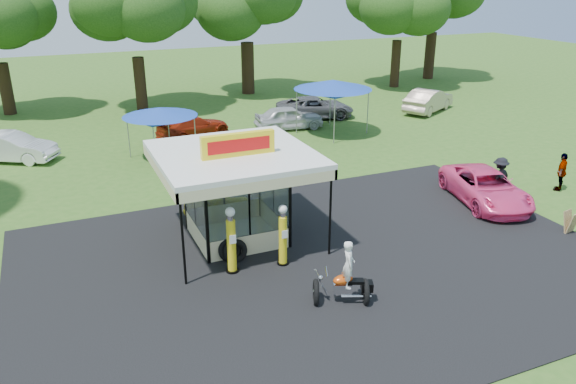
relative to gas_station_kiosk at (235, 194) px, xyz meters
name	(u,v)px	position (x,y,z in m)	size (l,w,h in m)	color
ground	(349,292)	(2.00, -4.99, -1.78)	(120.00, 120.00, 0.00)	#30591C
asphalt_apron	(321,263)	(2.00, -2.99, -1.76)	(20.00, 14.00, 0.04)	black
gas_station_kiosk	(235,194)	(0.00, 0.00, 0.00)	(5.40, 5.40, 4.18)	white
gas_pump_left	(231,242)	(-0.95, -2.37, -0.66)	(0.44, 0.44, 2.34)	black
gas_pump_right	(283,237)	(0.79, -2.55, -0.73)	(0.41, 0.41, 2.20)	black
motorcycle	(346,278)	(1.60, -5.42, -0.96)	(1.86, 1.40, 2.11)	black
spare_tires	(233,250)	(-0.70, -1.66, -1.36)	(1.00, 0.60, 0.86)	black
a_frame_sign	(570,222)	(11.74, -4.58, -1.34)	(0.52, 0.51, 0.87)	#593819
kiosk_car	(219,205)	(0.00, 2.21, -1.30)	(1.13, 2.82, 0.96)	yellow
pink_sedan	(486,187)	(10.87, -0.92, -1.08)	(2.33, 5.06, 1.41)	#FF458A
spectator_east_a	(499,178)	(11.81, -0.67, -0.87)	(1.19, 0.68, 1.83)	black
spectator_east_b	(562,172)	(15.02, -1.10, -0.90)	(1.03, 0.43, 1.76)	gray
bg_car_a	(11,147)	(-7.86, 13.32, -1.03)	(1.58, 4.54, 1.50)	white
bg_car_b	(193,127)	(1.96, 13.98, -1.12)	(1.85, 4.54, 1.32)	maroon
bg_car_c	(289,117)	(7.96, 13.50, -1.05)	(1.73, 4.30, 1.47)	silver
bg_car_d	(315,107)	(10.70, 15.41, -1.06)	(2.39, 5.19, 1.44)	#58575A
bg_car_e	(428,100)	(18.84, 13.91, -0.98)	(1.70, 4.88, 1.61)	#C2A994
tent_west	(160,112)	(-0.51, 10.84, 0.67)	(3.88, 3.88, 2.71)	gray
tent_east	(333,85)	(9.96, 11.54, 1.18)	(4.68, 4.68, 3.27)	gray
oak_far_c	(133,12)	(0.38, 22.36, 4.92)	(8.96, 8.96, 10.56)	black
oak_far_d	(246,1)	(9.32, 24.98, 5.38)	(9.44, 9.44, 11.23)	black
oak_far_e	(400,2)	(21.76, 22.62, 5.11)	(9.07, 9.07, 10.80)	black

